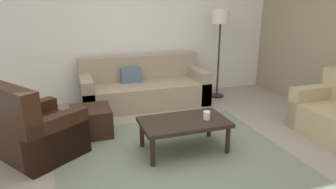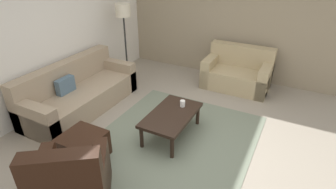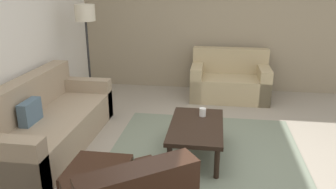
# 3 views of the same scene
# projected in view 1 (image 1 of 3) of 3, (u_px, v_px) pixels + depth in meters

# --- Properties ---
(ground_plane) EXTENTS (8.00, 8.00, 0.00)m
(ground_plane) POSITION_uv_depth(u_px,v_px,m) (174.00, 156.00, 3.66)
(ground_plane) COLOR gray
(rear_partition) EXTENTS (6.00, 0.12, 2.80)m
(rear_partition) POSITION_uv_depth(u_px,v_px,m) (129.00, 26.00, 5.60)
(rear_partition) COLOR silver
(rear_partition) RESTS_ON ground_plane
(area_rug) EXTENTS (2.82, 2.39, 0.01)m
(area_rug) POSITION_uv_depth(u_px,v_px,m) (174.00, 155.00, 3.66)
(area_rug) COLOR slate
(area_rug) RESTS_ON ground_plane
(couch_main) EXTENTS (2.28, 0.93, 0.88)m
(couch_main) POSITION_uv_depth(u_px,v_px,m) (144.00, 88.00, 5.51)
(couch_main) COLOR gray
(couch_main) RESTS_ON ground_plane
(armchair_leather) EXTENTS (1.12, 1.12, 0.95)m
(armchair_leather) POSITION_uv_depth(u_px,v_px,m) (37.00, 135.00, 3.53)
(armchair_leather) COLOR black
(armchair_leather) RESTS_ON ground_plane
(ottoman) EXTENTS (0.56, 0.56, 0.40)m
(ottoman) POSITION_uv_depth(u_px,v_px,m) (91.00, 121.00, 4.21)
(ottoman) COLOR black
(ottoman) RESTS_ON ground_plane
(coffee_table) EXTENTS (1.10, 0.64, 0.41)m
(coffee_table) POSITION_uv_depth(u_px,v_px,m) (184.00, 124.00, 3.71)
(coffee_table) COLOR black
(coffee_table) RESTS_ON ground_plane
(cup) EXTENTS (0.09, 0.09, 0.11)m
(cup) POSITION_uv_depth(u_px,v_px,m) (207.00, 115.00, 3.71)
(cup) COLOR white
(cup) RESTS_ON coffee_table
(lamp_standing) EXTENTS (0.32, 0.32, 1.71)m
(lamp_standing) POSITION_uv_depth(u_px,v_px,m) (220.00, 26.00, 5.57)
(lamp_standing) COLOR black
(lamp_standing) RESTS_ON ground_plane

